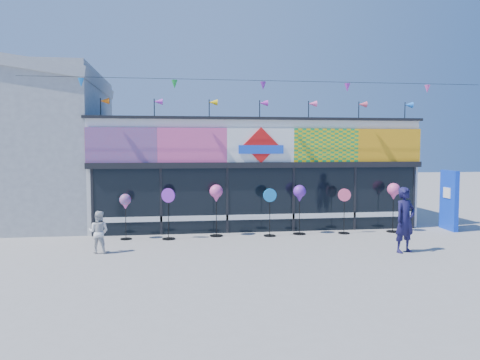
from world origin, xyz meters
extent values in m
plane|color=gray|center=(0.00, 0.00, 0.00)|extent=(80.00, 80.00, 0.00)
cube|color=white|center=(0.00, 6.00, 2.00)|extent=(12.00, 5.00, 4.00)
cube|color=black|center=(0.00, 3.44, 1.15)|extent=(11.60, 0.12, 2.30)
cube|color=black|center=(0.00, 3.40, 2.40)|extent=(12.00, 0.30, 0.20)
cube|color=white|center=(0.00, 3.41, 0.55)|extent=(11.40, 0.10, 0.18)
cube|color=black|center=(0.00, 6.00, 4.05)|extent=(12.20, 5.20, 0.10)
cube|color=black|center=(-5.80, 3.43, 1.15)|extent=(0.08, 0.14, 2.30)
cube|color=black|center=(-3.50, 3.43, 1.15)|extent=(0.08, 0.14, 2.30)
cube|color=black|center=(-1.20, 3.43, 1.15)|extent=(0.08, 0.14, 2.30)
cube|color=black|center=(1.20, 3.43, 1.15)|extent=(0.08, 0.14, 2.30)
cube|color=black|center=(3.50, 3.43, 1.15)|extent=(0.08, 0.14, 2.30)
cube|color=black|center=(5.80, 3.43, 1.15)|extent=(0.08, 0.14, 2.30)
cube|color=red|center=(-4.80, 3.42, 3.10)|extent=(2.40, 0.08, 1.20)
cube|color=#EE4F90|center=(-2.40, 3.42, 3.10)|extent=(2.40, 0.08, 1.20)
cube|color=white|center=(0.00, 3.42, 3.10)|extent=(2.40, 0.08, 1.20)
cube|color=yellow|center=(2.40, 3.42, 3.10)|extent=(2.40, 0.08, 1.20)
cube|color=orange|center=(4.80, 3.42, 3.10)|extent=(2.40, 0.08, 1.20)
cube|color=red|center=(0.00, 3.36, 3.10)|extent=(1.27, 0.06, 1.27)
cube|color=blue|center=(0.00, 3.34, 2.95)|extent=(1.60, 0.05, 0.30)
cube|color=#EDFF15|center=(-4.11, 3.48, 0.94)|extent=(0.78, 0.03, 0.78)
cube|color=yellow|center=(-2.94, 3.48, 1.31)|extent=(0.92, 0.03, 0.92)
cube|color=#1919D9|center=(-1.76, 3.48, 1.55)|extent=(0.78, 0.03, 0.78)
cube|color=blue|center=(-0.59, 3.48, 0.95)|extent=(0.92, 0.03, 0.92)
cube|color=#D94893|center=(0.59, 3.48, 1.21)|extent=(0.78, 0.03, 0.78)
cube|color=#F74E0D|center=(1.76, 3.48, 1.45)|extent=(0.92, 0.03, 0.92)
cube|color=#DA5A14|center=(2.94, 3.48, 0.94)|extent=(0.78, 0.03, 0.78)
cube|color=orange|center=(4.11, 3.48, 1.34)|extent=(0.92, 0.03, 0.92)
cylinder|color=black|center=(-5.50, 3.65, 4.35)|extent=(0.03, 0.03, 0.70)
cone|color=orange|center=(-5.36, 3.65, 4.60)|extent=(0.30, 0.22, 0.22)
cylinder|color=black|center=(-3.70, 3.65, 4.35)|extent=(0.03, 0.03, 0.70)
cone|color=purple|center=(-3.56, 3.65, 4.60)|extent=(0.30, 0.22, 0.22)
cylinder|color=black|center=(-1.80, 3.65, 4.35)|extent=(0.03, 0.03, 0.70)
cone|color=#E5BB0C|center=(-1.66, 3.65, 4.60)|extent=(0.30, 0.22, 0.22)
cylinder|color=black|center=(0.00, 3.65, 4.35)|extent=(0.03, 0.03, 0.70)
cone|color=#B827B7|center=(0.14, 3.65, 4.60)|extent=(0.30, 0.22, 0.22)
cylinder|color=black|center=(1.80, 3.65, 4.35)|extent=(0.03, 0.03, 0.70)
cone|color=#FB539F|center=(1.94, 3.65, 4.60)|extent=(0.30, 0.22, 0.22)
cylinder|color=black|center=(3.70, 3.65, 4.35)|extent=(0.03, 0.03, 0.70)
cone|color=#DB4966|center=(3.84, 3.65, 4.60)|extent=(0.30, 0.22, 0.22)
cylinder|color=black|center=(5.50, 3.65, 4.35)|extent=(0.03, 0.03, 0.70)
cone|color=blue|center=(5.64, 3.65, 4.60)|extent=(0.30, 0.22, 0.22)
cylinder|color=black|center=(0.00, 3.00, 5.30)|extent=(16.00, 0.01, 0.01)
cone|color=blue|center=(-6.00, 3.00, 5.12)|extent=(0.20, 0.20, 0.28)
cone|color=green|center=(-3.00, 3.00, 5.12)|extent=(0.20, 0.20, 0.28)
cone|color=purple|center=(0.00, 3.00, 5.12)|extent=(0.20, 0.20, 0.28)
cone|color=purple|center=(3.00, 3.00, 5.12)|extent=(0.20, 0.20, 0.28)
cone|color=#E44CAB|center=(6.00, 3.00, 5.12)|extent=(0.20, 0.20, 0.28)
cube|color=#0D39D0|center=(6.92, 2.92, 1.09)|extent=(0.24, 1.10, 2.18)
cube|color=white|center=(6.84, 2.92, 1.37)|extent=(0.08, 0.49, 0.38)
cylinder|color=black|center=(-4.63, 2.71, 0.01)|extent=(0.38, 0.38, 0.03)
cylinder|color=black|center=(-4.63, 2.71, 0.65)|extent=(0.02, 0.02, 1.24)
sphere|color=#EB4EB0|center=(-4.63, 2.71, 1.32)|extent=(0.38, 0.38, 0.38)
cone|color=#EB4EB0|center=(-4.63, 2.71, 1.08)|extent=(0.19, 0.19, 0.17)
cylinder|color=black|center=(-3.24, 2.53, 0.02)|extent=(0.43, 0.43, 0.03)
cylinder|color=black|center=(-3.24, 2.53, 0.73)|extent=(0.03, 0.03, 1.40)
cylinder|color=purple|center=(-3.24, 2.53, 1.45)|extent=(0.45, 0.24, 0.47)
cylinder|color=black|center=(-1.63, 2.84, 0.02)|extent=(0.45, 0.45, 0.03)
cylinder|color=black|center=(-1.63, 2.84, 0.76)|extent=(0.03, 0.03, 1.45)
sphere|color=#D64795|center=(-1.63, 2.84, 1.54)|extent=(0.45, 0.45, 0.45)
cone|color=#D64795|center=(-1.63, 2.84, 1.26)|extent=(0.22, 0.22, 0.20)
cylinder|color=black|center=(0.17, 2.60, 0.02)|extent=(0.42, 0.42, 0.03)
cylinder|color=black|center=(0.17, 2.60, 0.71)|extent=(0.02, 0.02, 1.35)
cylinder|color=#1986D8|center=(0.17, 2.60, 1.40)|extent=(0.46, 0.07, 0.46)
cylinder|color=black|center=(1.26, 2.80, 0.02)|extent=(0.44, 0.44, 0.03)
cylinder|color=black|center=(1.26, 2.80, 0.74)|extent=(0.03, 0.03, 1.42)
sphere|color=#6225AD|center=(1.26, 2.80, 1.50)|extent=(0.44, 0.44, 0.44)
cone|color=#6225AD|center=(1.26, 2.80, 1.23)|extent=(0.22, 0.22, 0.20)
cylinder|color=black|center=(2.85, 2.71, 0.02)|extent=(0.40, 0.40, 0.03)
cylinder|color=black|center=(2.85, 2.71, 0.69)|extent=(0.02, 0.02, 1.31)
cylinder|color=#EF4F7A|center=(2.85, 2.71, 1.36)|extent=(0.44, 0.12, 0.44)
cylinder|color=black|center=(4.69, 2.76, 0.02)|extent=(0.45, 0.45, 0.03)
cylinder|color=black|center=(4.69, 2.76, 0.76)|extent=(0.03, 0.03, 1.45)
sphere|color=#DB498C|center=(4.69, 2.76, 1.54)|extent=(0.45, 0.45, 0.45)
cone|color=#DB498C|center=(4.69, 2.76, 1.26)|extent=(0.22, 0.22, 0.20)
imported|color=#16133D|center=(3.53, -0.35, 0.94)|extent=(0.80, 0.66, 1.88)
imported|color=silver|center=(-5.19, 0.78, 0.61)|extent=(0.65, 0.47, 1.22)
camera|label=1|loc=(-3.01, -12.87, 3.02)|focal=35.00mm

